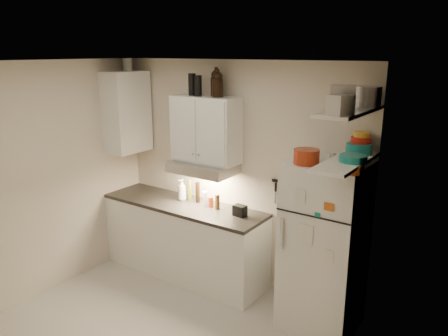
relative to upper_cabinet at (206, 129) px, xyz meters
The scene contains 35 objects.
ceiling 1.58m from the upper_cabinet, 77.33° to the right, with size 3.20×3.00×0.02m, color silver.
back_wall 0.63m from the upper_cabinet, 30.26° to the left, with size 3.20×0.02×2.60m, color beige.
left_wall 1.94m from the upper_cabinet, 134.46° to the right, with size 0.02×3.00×2.60m, color beige.
right_wall 2.39m from the upper_cabinet, 34.95° to the right, with size 0.02×3.00×2.60m, color beige.
base_cabinet 1.41m from the upper_cabinet, 151.63° to the right, with size 2.10×0.60×0.88m, color white.
countertop 0.97m from the upper_cabinet, 151.63° to the right, with size 2.10×0.62×0.04m, color #2A2724.
upper_cabinet is the anchor object (origin of this frame).
side_cabinet 1.15m from the upper_cabinet, behind, with size 0.33×0.55×1.00m, color white.
range_hood 0.44m from the upper_cabinet, 90.00° to the right, with size 0.76×0.46×0.12m, color silver.
fridge 1.84m from the upper_cabinet, ahead, with size 0.70×0.68×1.70m, color white.
shelf_hi 1.82m from the upper_cabinet, 10.05° to the right, with size 0.30×0.95×0.03m, color white.
shelf_lo 1.78m from the upper_cabinet, 10.05° to the right, with size 0.30×0.95×0.03m, color white.
knife_strip 1.13m from the upper_cabinet, ahead, with size 0.42×0.02×0.03m, color black.
dutch_oven 1.44m from the upper_cabinet, 14.21° to the right, with size 0.23×0.23×0.14m, color #A32E13.
book_stack 1.86m from the upper_cabinet, 11.83° to the right, with size 0.17×0.22×0.07m, color #C85A19.
spice_jar 1.58m from the upper_cabinet, ahead, with size 0.06×0.06×0.09m, color silver.
stock_pot 1.86m from the upper_cabinet, ahead, with size 0.25×0.25×0.18m, color silver.
tin_a 1.80m from the upper_cabinet, 11.62° to the right, with size 0.20×0.18×0.20m, color #AAAAAD.
tin_b 1.99m from the upper_cabinet, 21.30° to the right, with size 0.16×0.16×0.16m, color #AAAAAD.
bowl_teal 1.75m from the upper_cabinet, ahead, with size 0.23×0.23×0.09m, color #177E77.
bowl_orange 1.75m from the upper_cabinet, ahead, with size 0.19×0.19×0.06m, color red.
bowl_yellow 1.76m from the upper_cabinet, ahead, with size 0.15×0.15×0.05m, color gold.
plates 1.84m from the upper_cabinet, 10.30° to the right, with size 0.24×0.24×0.06m, color #177E77.
growler_a 0.54m from the upper_cabinet, 24.26° to the left, with size 0.12×0.12×0.30m, color black, non-canonical shape.
growler_b 0.55m from the upper_cabinet, ahead, with size 0.12×0.12×0.28m, color black, non-canonical shape.
thermos_a 0.50m from the upper_cabinet, 138.43° to the right, with size 0.08×0.08×0.23m, color black.
thermos_b 0.53m from the upper_cabinet, behind, with size 0.08×0.08×0.25m, color black.
side_jar 1.36m from the upper_cabinet, behind, with size 0.11×0.11×0.15m, color silver.
soap_bottle 0.83m from the upper_cabinet, behind, with size 0.11×0.11×0.29m, color white.
pepper_mill 0.84m from the upper_cabinet, 16.38° to the right, with size 0.06×0.06×0.18m, color brown.
oil_bottle 0.82m from the upper_cabinet, behind, with size 0.05×0.05×0.26m, color #606519.
vinegar_bottle 0.79m from the upper_cabinet, behind, with size 0.05×0.05×0.26m, color black.
clear_bottle 0.82m from the upper_cabinet, 73.70° to the right, with size 0.06×0.06×0.18m, color silver.
red_jar 0.85m from the upper_cabinet, 23.91° to the right, with size 0.06×0.06×0.12m, color #A32E13.
caddy 1.00m from the upper_cabinet, ahead, with size 0.14×0.10×0.12m, color black.
Camera 1 is at (2.65, -2.59, 2.69)m, focal length 35.00 mm.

